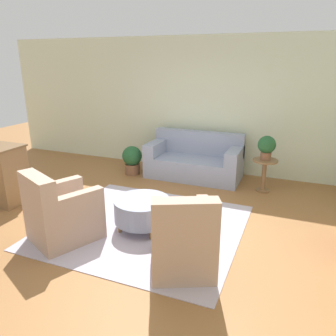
{
  "coord_description": "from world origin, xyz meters",
  "views": [
    {
      "loc": [
        1.93,
        -3.83,
        2.31
      ],
      "look_at": [
        0.15,
        0.55,
        0.75
      ],
      "focal_mm": 35.0,
      "sensor_mm": 36.0,
      "label": 1
    }
  ],
  "objects": [
    {
      "name": "rug",
      "position": [
        0.0,
        0.0,
        0.01
      ],
      "size": [
        2.74,
        2.52,
        0.01
      ],
      "color": "#BCB2C1",
      "rests_on": "ground_plane"
    },
    {
      "name": "ground_plane",
      "position": [
        0.0,
        0.0,
        0.0
      ],
      "size": [
        16.0,
        16.0,
        0.0
      ],
      "primitive_type": "plane",
      "color": "#996638"
    },
    {
      "name": "wall_back",
      "position": [
        0.0,
        2.92,
        1.4
      ],
      "size": [
        9.73,
        0.12,
        2.8
      ],
      "color": "beige",
      "rests_on": "ground_plane"
    },
    {
      "name": "armchair_left",
      "position": [
        -0.85,
        -0.75,
        0.38
      ],
      "size": [
        0.98,
        1.04,
        0.97
      ],
      "color": "tan",
      "rests_on": "rug"
    },
    {
      "name": "armchair_right",
      "position": [
        0.85,
        -0.75,
        0.38
      ],
      "size": [
        0.98,
        1.04,
        0.97
      ],
      "color": "tan",
      "rests_on": "rug"
    },
    {
      "name": "potted_plant_on_side_table",
      "position": [
        1.43,
        2.06,
        0.86
      ],
      "size": [
        0.32,
        0.32,
        0.44
      ],
      "color": "brown",
      "rests_on": "side_table"
    },
    {
      "name": "potted_plant_floor",
      "position": [
        -1.27,
        2.02,
        0.32
      ],
      "size": [
        0.41,
        0.41,
        0.6
      ],
      "color": "brown",
      "rests_on": "ground_plane"
    },
    {
      "name": "couch",
      "position": [
        0.01,
        2.34,
        0.33
      ],
      "size": [
        1.89,
        0.88,
        0.91
      ],
      "color": "#8E99B2",
      "rests_on": "ground_plane"
    },
    {
      "name": "ottoman_table",
      "position": [
        0.0,
        -0.05,
        0.29
      ],
      "size": [
        0.8,
        0.8,
        0.44
      ],
      "color": "#8E99B2",
      "rests_on": "rug"
    },
    {
      "name": "side_table",
      "position": [
        1.43,
        2.06,
        0.4
      ],
      "size": [
        0.45,
        0.45,
        0.61
      ],
      "color": "olive",
      "rests_on": "ground_plane"
    }
  ]
}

